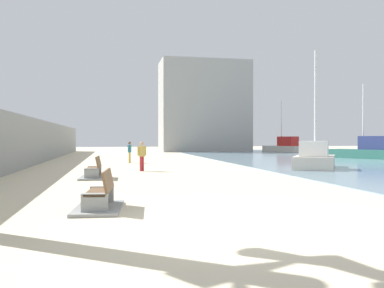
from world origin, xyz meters
name	(u,v)px	position (x,y,z in m)	size (l,w,h in m)	color
ground_plane	(146,166)	(0.00, 18.00, 0.00)	(120.00, 120.00, 0.00)	beige
seawall	(22,142)	(-7.50, 18.00, 1.55)	(0.80, 64.00, 3.10)	gray
bench_near	(100,200)	(-2.46, 2.29, 0.23)	(1.29, 2.19, 0.98)	gray
bench_far	(94,173)	(-2.95, 10.32, 0.23)	(1.20, 2.15, 0.98)	gray
person_walking	(130,151)	(-0.93, 21.27, 0.89)	(0.28, 0.50, 1.55)	gold
person_standing	(142,154)	(-0.59, 13.87, 0.92)	(0.49, 0.29, 1.59)	#B22D33
boat_outer	(369,150)	(19.54, 23.00, 0.75)	(4.80, 6.17, 6.44)	#337060
boat_far_right	(284,146)	(19.50, 40.28, 0.77)	(4.01, 5.80, 6.71)	beige
boat_nearest	(315,158)	(9.30, 13.47, 0.64)	(4.14, 4.88, 6.87)	beige
harbor_building	(204,107)	(10.25, 46.00, 6.14)	(12.00, 6.00, 12.28)	#9E9E99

